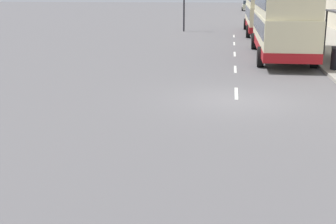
{
  "coord_description": "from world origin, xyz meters",
  "views": [
    {
      "loc": [
        -0.29,
        -15.87,
        3.76
      ],
      "look_at": [
        -4.23,
        13.87,
        -4.24
      ],
      "focal_mm": 50.0,
      "sensor_mm": 36.0,
      "label": 1
    }
  ],
  "objects": [
    {
      "name": "double_decker_bus_near",
      "position": [
        2.47,
        10.52,
        2.28
      ],
      "size": [
        2.85,
        10.74,
        4.3
      ],
      "color": "beige",
      "rests_on": "ground_plane"
    },
    {
      "name": "ground_plane",
      "position": [
        0.0,
        0.0,
        0.0
      ],
      "size": [
        220.0,
        220.0,
        0.0
      ],
      "primitive_type": "plane",
      "color": "#5B595B"
    },
    {
      "name": "car_0",
      "position": [
        2.44,
        65.52,
        0.83
      ],
      "size": [
        1.9,
        4.11,
        1.68
      ],
      "color": "#B7B799",
      "rests_on": "ground_plane"
    },
    {
      "name": "pavement",
      "position": [
        6.5,
        38.5,
        0.07
      ],
      "size": [
        5.0,
        93.0,
        0.14
      ],
      "color": "gray",
      "rests_on": "ground_plane"
    },
    {
      "name": "lane_mark_3",
      "position": [
        0.0,
        16.9,
        0.01
      ],
      "size": [
        0.12,
        2.0,
        0.01
      ],
      "color": "silver",
      "rests_on": "ground_plane"
    },
    {
      "name": "lane_mark_0",
      "position": [
        0.0,
        1.04,
        0.01
      ],
      "size": [
        0.12,
        2.0,
        0.01
      ],
      "color": "silver",
      "rests_on": "ground_plane"
    },
    {
      "name": "lane_mark_1",
      "position": [
        0.0,
        6.33,
        0.01
      ],
      "size": [
        0.12,
        2.0,
        0.01
      ],
      "color": "silver",
      "rests_on": "ground_plane"
    },
    {
      "name": "lane_mark_2",
      "position": [
        0.0,
        11.62,
        0.01
      ],
      "size": [
        0.12,
        2.0,
        0.01
      ],
      "color": "silver",
      "rests_on": "ground_plane"
    },
    {
      "name": "lane_mark_4",
      "position": [
        0.0,
        22.19,
        0.01
      ],
      "size": [
        0.12,
        2.0,
        0.01
      ],
      "color": "silver",
      "rests_on": "ground_plane"
    },
    {
      "name": "double_decker_bus_ahead",
      "position": [
        2.34,
        24.64,
        2.29
      ],
      "size": [
        2.85,
        11.42,
        4.3
      ],
      "color": "beige",
      "rests_on": "ground_plane"
    }
  ]
}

